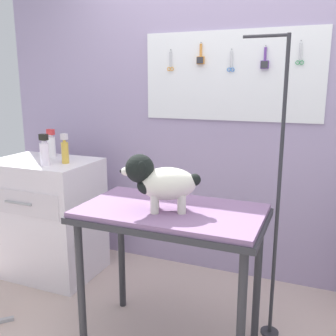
{
  "coord_description": "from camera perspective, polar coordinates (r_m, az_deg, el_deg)",
  "views": [
    {
      "loc": [
        0.67,
        -1.58,
        1.52
      ],
      "look_at": [
        -0.11,
        0.32,
        1.06
      ],
      "focal_mm": 40.61,
      "sensor_mm": 36.0,
      "label": 1
    }
  ],
  "objects": [
    {
      "name": "spray_bottle_tall",
      "position": [
        2.93,
        -15.21,
        2.53
      ],
      "size": [
        0.05,
        0.05,
        0.22
      ],
      "color": "gold",
      "rests_on": "counter_left"
    },
    {
      "name": "rear_wall_panel",
      "position": [
        2.96,
        9.32,
        5.62
      ],
      "size": [
        4.0,
        0.11,
        2.3
      ],
      "color": "#A08FB4",
      "rests_on": "ground"
    },
    {
      "name": "grooming_table",
      "position": [
        2.13,
        0.45,
        -8.36
      ],
      "size": [
        1.03,
        0.59,
        0.84
      ],
      "color": "#2D2D33",
      "rests_on": "ground"
    },
    {
      "name": "conditioner_bottle",
      "position": [
        3.22,
        -17.1,
        3.32
      ],
      "size": [
        0.06,
        0.06,
        0.23
      ],
      "color": "white",
      "rests_on": "counter_left"
    },
    {
      "name": "pump_bottle_white",
      "position": [
        2.89,
        -18.05,
        2.3
      ],
      "size": [
        0.07,
        0.07,
        0.23
      ],
      "color": "white",
      "rests_on": "counter_left"
    },
    {
      "name": "dog",
      "position": [
        2.02,
        -1.3,
        -1.96
      ],
      "size": [
        0.42,
        0.29,
        0.31
      ],
      "color": "silver",
      "rests_on": "grooming_table"
    },
    {
      "name": "grooming_arm",
      "position": [
        2.28,
        15.95,
        -5.4
      ],
      "size": [
        0.3,
        0.11,
        1.77
      ],
      "color": "#2D2D33",
      "rests_on": "ground"
    },
    {
      "name": "counter_left",
      "position": [
        3.22,
        -17.69,
        -7.03
      ],
      "size": [
        0.8,
        0.58,
        0.93
      ],
      "color": "silver",
      "rests_on": "ground"
    }
  ]
}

